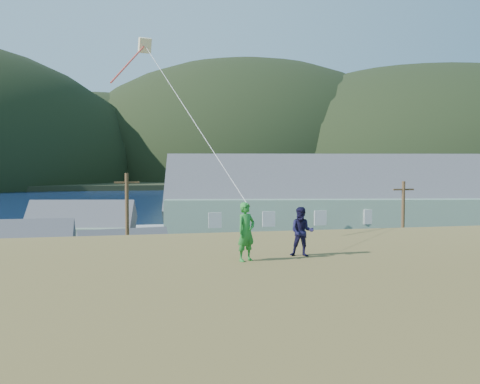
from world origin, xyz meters
The scene contains 15 objects.
ground centered at (0.00, 0.00, 0.00)m, with size 900.00×900.00×0.00m, color #0A1638.
grass_strip centered at (0.00, -2.00, 0.05)m, with size 110.00×8.00×0.10m, color #4C3D19.
waterfront_lot centered at (0.00, 17.00, 0.06)m, with size 72.00×36.00×0.12m, color #28282B.
wharf centered at (-6.00, 40.00, 0.45)m, with size 26.00×14.00×0.90m, color gray.
far_shore centered at (0.00, 330.00, 1.00)m, with size 900.00×320.00×2.00m, color black.
far_hills centered at (35.59, 279.38, 2.00)m, with size 760.00×265.00×143.00m.
lodge centered at (18.89, 18.94, 5.12)m, with size 39.16×17.05×13.33m.
shed_palegreen_near centered at (-12.72, 15.29, 2.33)m, with size 8.49×5.34×6.14m.
shed_white centered at (-4.07, 9.60, 2.20)m, with size 7.81×5.80×5.68m.
shed_palegreen_far centered at (-8.65, 24.40, 2.84)m, with size 12.01×8.17×7.45m.
utility_poles centered at (-2.69, 1.50, 4.57)m, with size 35.35×0.24×9.26m.
parked_cars centered at (-8.78, 21.73, 0.88)m, with size 25.22×13.83×1.58m.
kite_flyer_green centered at (-0.53, -18.90, 8.04)m, with size 0.61×0.40×1.68m, color #21792A.
kite_flyer_navy centered at (1.27, -18.50, 7.94)m, with size 0.72×0.56×1.48m, color black.
kite_rig centered at (-3.17, -13.28, 14.21)m, with size 1.93×3.21×8.50m.
Camera 1 is at (-3.84, -33.65, 9.96)m, focal length 40.00 mm.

